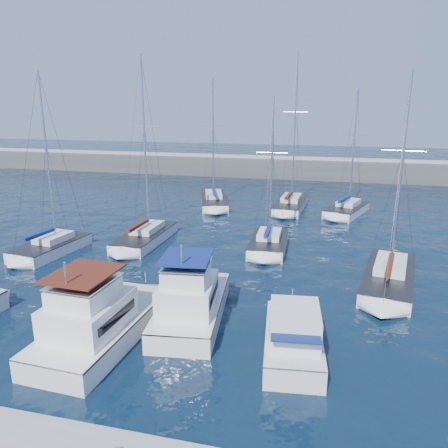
% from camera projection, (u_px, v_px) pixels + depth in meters
% --- Properties ---
extents(ground, '(220.00, 220.00, 0.00)m').
position_uv_depth(ground, '(206.00, 320.00, 25.39)').
color(ground, black).
rests_on(ground, ground).
extents(breakwater, '(160.00, 6.00, 4.45)m').
position_uv_depth(breakwater, '(291.00, 171.00, 73.73)').
color(breakwater, '#424244').
rests_on(breakwater, ground).
extents(motor_yacht_port_inner, '(4.29, 9.36, 4.69)m').
position_uv_depth(motor_yacht_port_inner, '(98.00, 323.00, 22.67)').
color(motor_yacht_port_inner, silver).
rests_on(motor_yacht_port_inner, ground).
extents(motor_yacht_stbd_inner, '(4.47, 8.68, 4.69)m').
position_uv_depth(motor_yacht_stbd_inner, '(190.00, 303.00, 24.90)').
color(motor_yacht_stbd_inner, silver).
rests_on(motor_yacht_stbd_inner, ground).
extents(motor_yacht_stbd_outer, '(3.51, 6.82, 3.20)m').
position_uv_depth(motor_yacht_stbd_outer, '(293.00, 338.00, 21.58)').
color(motor_yacht_stbd_outer, silver).
rests_on(motor_yacht_stbd_outer, ground).
extents(sailboat_mid_a, '(3.94, 7.24, 14.92)m').
position_uv_depth(sailboat_mid_a, '(51.00, 247.00, 36.50)').
color(sailboat_mid_a, silver).
rests_on(sailboat_mid_a, ground).
extents(sailboat_mid_b, '(3.22, 8.36, 16.43)m').
position_uv_depth(sailboat_mid_b, '(146.00, 237.00, 39.29)').
color(sailboat_mid_b, silver).
rests_on(sailboat_mid_b, ground).
extents(sailboat_mid_c, '(3.18, 6.70, 13.06)m').
position_uv_depth(sailboat_mid_c, '(269.00, 244.00, 37.41)').
color(sailboat_mid_c, silver).
rests_on(sailboat_mid_c, ground).
extents(sailboat_mid_d, '(4.78, 9.92, 14.59)m').
position_uv_depth(sailboat_mid_d, '(389.00, 277.00, 30.30)').
color(sailboat_mid_d, silver).
rests_on(sailboat_mid_d, ground).
extents(sailboat_back_a, '(5.66, 9.56, 15.33)m').
position_uv_depth(sailboat_back_a, '(214.00, 201.00, 53.67)').
color(sailboat_back_a, silver).
rests_on(sailboat_back_a, ground).
extents(sailboat_back_b, '(3.69, 8.94, 17.97)m').
position_uv_depth(sailboat_back_b, '(290.00, 204.00, 51.59)').
color(sailboat_back_b, silver).
rests_on(sailboat_back_b, ground).
extents(sailboat_back_c, '(5.38, 8.09, 13.98)m').
position_uv_depth(sailboat_back_c, '(347.00, 210.00, 49.30)').
color(sailboat_back_c, silver).
rests_on(sailboat_back_c, ground).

